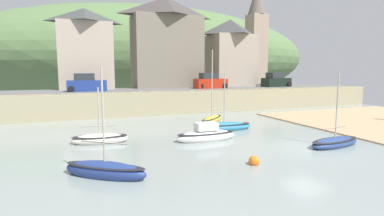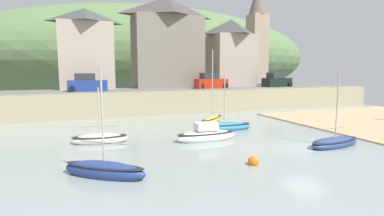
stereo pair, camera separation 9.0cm
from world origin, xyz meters
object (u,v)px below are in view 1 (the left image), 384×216
at_px(fishing_boat_green, 100,139).
at_px(waterfront_building_right, 230,52).
at_px(sailboat_far_left, 224,127).
at_px(mooring_buoy, 254,161).
at_px(sailboat_nearest_shore, 212,119).
at_px(motorboat_with_cabin, 206,135).
at_px(waterfront_building_centre, 167,42).
at_px(parked_car_near_slipway, 87,84).
at_px(parked_car_by_wall, 210,82).
at_px(sailboat_blue_trim, 335,142).
at_px(sailboat_white_hull, 105,170).
at_px(parked_car_end_of_row, 276,81).
at_px(waterfront_building_left, 85,48).
at_px(church_with_spire, 257,32).

bearing_deg(fishing_boat_green, waterfront_building_right, 50.87).
relative_size(waterfront_building_right, sailboat_far_left, 2.03).
bearing_deg(mooring_buoy, sailboat_nearest_shore, 74.90).
relative_size(sailboat_far_left, motorboat_with_cabin, 1.11).
xyz_separation_m(waterfront_building_centre, parked_car_near_slipway, (-10.48, -4.50, -5.19)).
xyz_separation_m(sailboat_nearest_shore, motorboat_with_cabin, (-3.33, -6.23, 0.08)).
bearing_deg(motorboat_with_cabin, parked_car_by_wall, 64.34).
distance_m(sailboat_far_left, parked_car_near_slipway, 17.19).
bearing_deg(sailboat_blue_trim, sailboat_white_hull, 172.76).
height_order(sailboat_far_left, parked_car_near_slipway, sailboat_far_left).
relative_size(sailboat_nearest_shore, parked_car_end_of_row, 1.56).
bearing_deg(waterfront_building_centre, sailboat_nearest_shore, -90.95).
relative_size(waterfront_building_centre, parked_car_by_wall, 2.84).
relative_size(waterfront_building_centre, mooring_buoy, 21.31).
relative_size(waterfront_building_right, mooring_buoy, 17.15).
distance_m(sailboat_far_left, parked_car_by_wall, 15.13).
distance_m(sailboat_far_left, parked_car_end_of_row, 20.84).
relative_size(parked_car_near_slipway, parked_car_end_of_row, 0.99).
height_order(sailboat_far_left, motorboat_with_cabin, sailboat_far_left).
bearing_deg(sailboat_blue_trim, fishing_boat_green, 146.46).
height_order(motorboat_with_cabin, mooring_buoy, motorboat_with_cabin).
distance_m(sailboat_white_hull, motorboat_with_cabin, 8.48).
relative_size(waterfront_building_right, motorboat_with_cabin, 2.25).
xyz_separation_m(fishing_boat_green, parked_car_end_of_row, (24.76, 14.71, 2.95)).
distance_m(sailboat_nearest_shore, parked_car_end_of_row, 18.22).
xyz_separation_m(waterfront_building_centre, mooring_buoy, (-3.46, -26.79, -8.23)).
bearing_deg(mooring_buoy, parked_car_near_slipway, 107.48).
relative_size(waterfront_building_left, motorboat_with_cabin, 2.29).
relative_size(waterfront_building_centre, parked_car_end_of_row, 2.77).
distance_m(waterfront_building_right, sailboat_white_hull, 33.54).
xyz_separation_m(waterfront_building_left, waterfront_building_centre, (10.29, -0.00, 1.08)).
bearing_deg(church_with_spire, sailboat_white_hull, -132.34).
bearing_deg(waterfront_building_centre, church_with_spire, 13.54).
xyz_separation_m(waterfront_building_left, fishing_boat_green, (-0.03, -19.21, -7.06)).
distance_m(waterfront_building_left, sailboat_far_left, 21.88).
bearing_deg(sailboat_blue_trim, parked_car_by_wall, 78.15).
xyz_separation_m(sailboat_blue_trim, parked_car_by_wall, (1.03, 20.94, 2.97)).
distance_m(sailboat_blue_trim, parked_car_near_slipway, 25.25).
distance_m(fishing_boat_green, motorboat_with_cabin, 7.02).
bearing_deg(sailboat_white_hull, waterfront_building_left, 126.49).
relative_size(sailboat_nearest_shore, fishing_boat_green, 1.75).
distance_m(sailboat_far_left, sailboat_nearest_shore, 3.56).
bearing_deg(waterfront_building_right, parked_car_by_wall, -139.22).
bearing_deg(motorboat_with_cabin, sailboat_blue_trim, -32.16).
relative_size(waterfront_building_right, fishing_boat_green, 2.50).
bearing_deg(parked_car_near_slipway, sailboat_far_left, -51.03).
bearing_deg(waterfront_building_left, motorboat_with_cabin, -72.35).
xyz_separation_m(sailboat_white_hull, motorboat_with_cabin, (7.03, 4.74, 0.05)).
xyz_separation_m(sailboat_white_hull, sailboat_blue_trim, (13.93, 0.43, -0.07)).
distance_m(waterfront_building_right, sailboat_blue_trim, 27.11).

